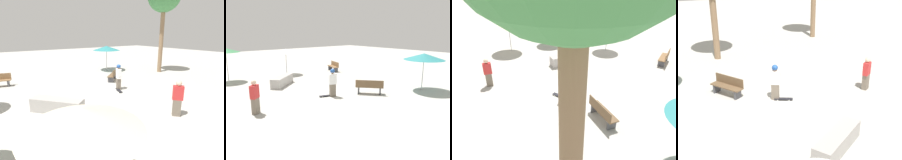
{
  "view_description": "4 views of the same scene",
  "coord_description": "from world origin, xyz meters",
  "views": [
    {
      "loc": [
        8.01,
        -5.69,
        3.38
      ],
      "look_at": [
        -0.23,
        0.13,
        0.68
      ],
      "focal_mm": 28.0,
      "sensor_mm": 36.0,
      "label": 1
    },
    {
      "loc": [
        7.11,
        9.88,
        3.66
      ],
      "look_at": [
        -0.69,
        0.53,
        0.86
      ],
      "focal_mm": 35.0,
      "sensor_mm": 36.0,
      "label": 2
    },
    {
      "loc": [
        -2.83,
        9.07,
        5.82
      ],
      "look_at": [
        -0.09,
        0.27,
        0.89
      ],
      "focal_mm": 35.0,
      "sensor_mm": 36.0,
      "label": 3
    },
    {
      "loc": [
        -3.04,
        -11.24,
        6.09
      ],
      "look_at": [
        0.26,
        0.04,
        1.07
      ],
      "focal_mm": 50.0,
      "sensor_mm": 36.0,
      "label": 4
    }
  ],
  "objects": [
    {
      "name": "skateboard",
      "position": [
        0.08,
        0.42,
        0.06
      ],
      "size": [
        0.82,
        0.44,
        0.07
      ],
      "rotation": [
        0.0,
        0.0,
        5.97
      ],
      "color": "black",
      "rests_on": "ground_plane"
    },
    {
      "name": "bench_far",
      "position": [
        -2.16,
        1.63,
        0.43
      ],
      "size": [
        1.38,
        1.49,
        0.85
      ],
      "rotation": [
        0.0,
        0.0,
        2.29
      ],
      "color": "#47474C",
      "rests_on": "ground_plane"
    },
    {
      "name": "concrete_ledge",
      "position": [
        0.8,
        -3.54,
        0.31
      ],
      "size": [
        2.19,
        2.01,
        0.62
      ],
      "rotation": [
        0.0,
        0.0,
        0.71
      ],
      "color": "#A8A39E",
      "rests_on": "ground_plane"
    },
    {
      "name": "skater_main",
      "position": [
        -0.23,
        0.62,
        0.85
      ],
      "size": [
        0.48,
        0.37,
        1.58
      ],
      "rotation": [
        0.0,
        0.0,
        5.92
      ],
      "color": "#726656",
      "rests_on": "ground_plane"
    },
    {
      "name": "bystander_watching",
      "position": [
        4.03,
        0.46,
        0.77
      ],
      "size": [
        0.47,
        0.45,
        1.55
      ],
      "rotation": [
        0.0,
        0.0,
        0.7
      ],
      "color": "#726656",
      "rests_on": "ground_plane"
    },
    {
      "name": "ground_plane",
      "position": [
        0.0,
        0.0,
        0.0
      ],
      "size": [
        60.0,
        60.0,
        0.0
      ],
      "primitive_type": "plane",
      "color": "#B2AFA8"
    }
  ]
}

